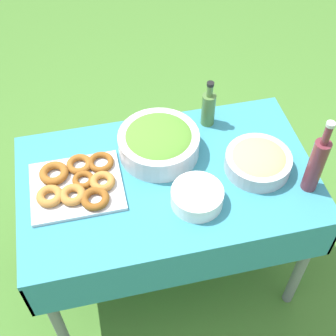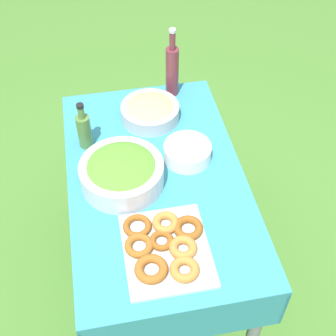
{
  "view_description": "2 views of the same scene",
  "coord_description": "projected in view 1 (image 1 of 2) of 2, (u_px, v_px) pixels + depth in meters",
  "views": [
    {
      "loc": [
        0.27,
        1.21,
        2.28
      ],
      "look_at": [
        0.01,
        0.04,
        0.87
      ],
      "focal_mm": 50.0,
      "sensor_mm": 36.0,
      "label": 1
    },
    {
      "loc": [
        1.32,
        -0.2,
        2.25
      ],
      "look_at": [
        0.06,
        0.04,
        0.88
      ],
      "focal_mm": 50.0,
      "sensor_mm": 36.0,
      "label": 2
    }
  ],
  "objects": [
    {
      "name": "plate_stack",
      "position": [
        197.0,
        197.0,
        1.84
      ],
      "size": [
        0.21,
        0.21,
        0.07
      ],
      "color": "white",
      "rests_on": "picnic_table"
    },
    {
      "name": "salad_bowl",
      "position": [
        159.0,
        142.0,
        2.0
      ],
      "size": [
        0.35,
        0.35,
        0.13
      ],
      "color": "silver",
      "rests_on": "picnic_table"
    },
    {
      "name": "wine_bottle",
      "position": [
        316.0,
        164.0,
        1.81
      ],
      "size": [
        0.06,
        0.06,
        0.36
      ],
      "color": "maroon",
      "rests_on": "picnic_table"
    },
    {
      "name": "pasta_bowl",
      "position": [
        258.0,
        161.0,
        1.95
      ],
      "size": [
        0.28,
        0.28,
        0.09
      ],
      "color": "#B2B7BC",
      "rests_on": "picnic_table"
    },
    {
      "name": "donut_platter",
      "position": [
        77.0,
        184.0,
        1.9
      ],
      "size": [
        0.37,
        0.33,
        0.05
      ],
      "color": "silver",
      "rests_on": "picnic_table"
    },
    {
      "name": "picnic_table",
      "position": [
        168.0,
        193.0,
        2.04
      ],
      "size": [
        1.25,
        0.75,
        0.77
      ],
      "color": "teal",
      "rests_on": "ground_plane"
    },
    {
      "name": "ground_plane",
      "position": [
        168.0,
        266.0,
        2.54
      ],
      "size": [
        14.0,
        14.0,
        0.0
      ],
      "primitive_type": "plane",
      "color": "#477A2D"
    },
    {
      "name": "olive_oil_bottle",
      "position": [
        208.0,
        108.0,
        2.1
      ],
      "size": [
        0.06,
        0.06,
        0.23
      ],
      "color": "#4C7238",
      "rests_on": "picnic_table"
    }
  ]
}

